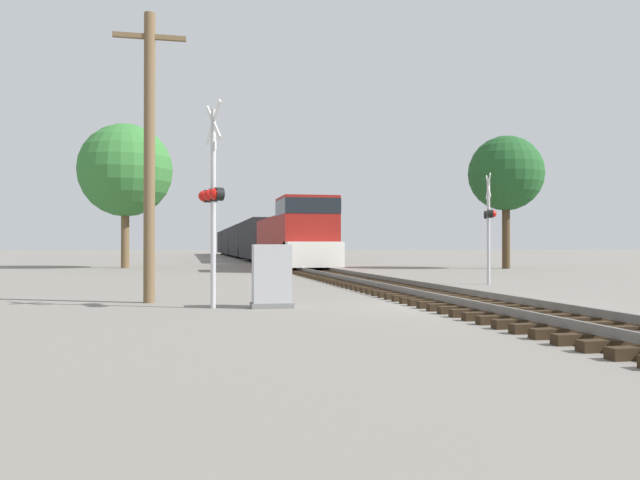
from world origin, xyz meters
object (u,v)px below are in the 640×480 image
(relay_cabinet, at_px, (272,277))
(tree_mid_background, at_px, (125,171))
(crossing_signal_near, at_px, (212,196))
(utility_pole, at_px, (149,152))
(tree_far_right, at_px, (506,174))
(crossing_signal_far, at_px, (489,220))
(freight_train, at_px, (246,241))

(relay_cabinet, relative_size, tree_mid_background, 0.16)
(crossing_signal_near, bearing_deg, tree_mid_background, 171.27)
(utility_pole, xyz_separation_m, tree_far_right, (20.45, 19.43, 2.14))
(crossing_signal_far, distance_m, utility_pole, 12.97)
(relay_cabinet, bearing_deg, utility_pole, 146.69)
(freight_train, distance_m, utility_pole, 54.31)
(relay_cabinet, bearing_deg, crossing_signal_far, 37.35)
(relay_cabinet, xyz_separation_m, tree_mid_background, (-5.82, 27.37, 5.54))
(crossing_signal_near, xyz_separation_m, tree_mid_background, (-4.46, 27.22, 3.69))
(crossing_signal_far, bearing_deg, crossing_signal_near, 140.36)
(crossing_signal_far, bearing_deg, relay_cabinet, 144.73)
(tree_mid_background, bearing_deg, tree_far_right, -14.50)
(tree_far_right, bearing_deg, freight_train, 110.80)
(crossing_signal_near, distance_m, tree_far_right, 28.61)
(freight_train, distance_m, crossing_signal_far, 48.96)
(freight_train, bearing_deg, tree_far_right, -69.20)
(freight_train, bearing_deg, crossing_signal_near, -96.09)
(utility_pole, height_order, tree_far_right, tree_far_right)
(freight_train, bearing_deg, crossing_signal_far, -84.76)
(crossing_signal_near, bearing_deg, freight_train, 155.87)
(utility_pole, bearing_deg, tree_far_right, 43.53)
(crossing_signal_far, xyz_separation_m, utility_pole, (-11.88, -5.01, 1.39))
(tree_far_right, relative_size, tree_mid_background, 0.90)
(freight_train, xyz_separation_m, tree_far_right, (13.04, -34.34, 4.03))
(tree_mid_background, bearing_deg, utility_pole, -83.36)
(tree_mid_background, bearing_deg, freight_train, 69.84)
(utility_pole, xyz_separation_m, tree_mid_background, (-2.97, 25.49, 2.47))
(crossing_signal_near, distance_m, crossing_signal_far, 12.39)
(crossing_signal_near, bearing_deg, tree_far_right, 120.09)
(tree_far_right, bearing_deg, utility_pole, -136.47)
(crossing_signal_near, height_order, relay_cabinet, crossing_signal_near)
(tree_far_right, bearing_deg, tree_mid_background, 165.50)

